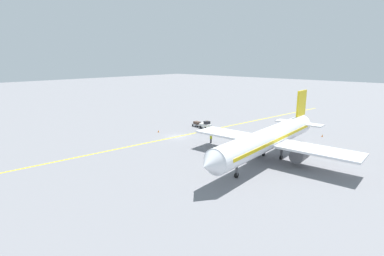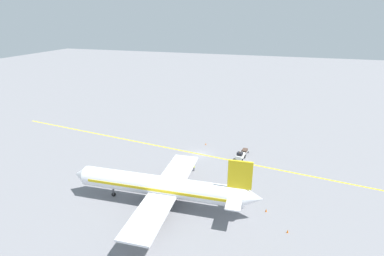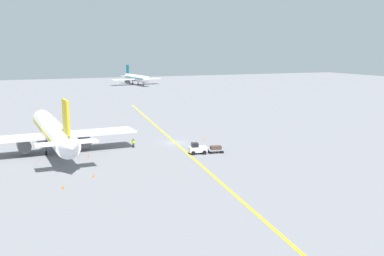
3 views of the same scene
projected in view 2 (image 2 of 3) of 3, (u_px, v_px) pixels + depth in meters
The scene contains 10 objects.
ground_plane at pixel (200, 154), 74.51m from camera, with size 400.00×400.00×0.00m, color slate.
apron_yellow_centreline at pixel (200, 154), 74.51m from camera, with size 0.40×120.00×0.01m, color yellow.
airplane_at_gate at pixel (163, 187), 53.54m from camera, with size 28.21×35.51×10.60m.
baggage_tug_white at pixel (240, 156), 71.63m from camera, with size 3.21×2.18×2.11m.
baggage_cart_trailing at pixel (245, 151), 74.43m from camera, with size 2.80×1.82×1.24m.
ground_crew_worker at pixel (194, 167), 66.25m from camera, with size 0.58×0.24×1.68m.
traffic_cone_near_nose at pixel (206, 144), 79.84m from camera, with size 0.32×0.32×0.55m, color orange.
traffic_cone_mid_apron at pixel (202, 194), 57.38m from camera, with size 0.32×0.32×0.55m, color orange.
traffic_cone_by_wingtip at pixel (266, 210), 52.70m from camera, with size 0.32×0.32×0.55m, color orange.
traffic_cone_far_edge at pixel (288, 231), 47.59m from camera, with size 0.32×0.32×0.55m, color orange.
Camera 2 is at (-64.88, -18.23, 32.51)m, focal length 28.00 mm.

